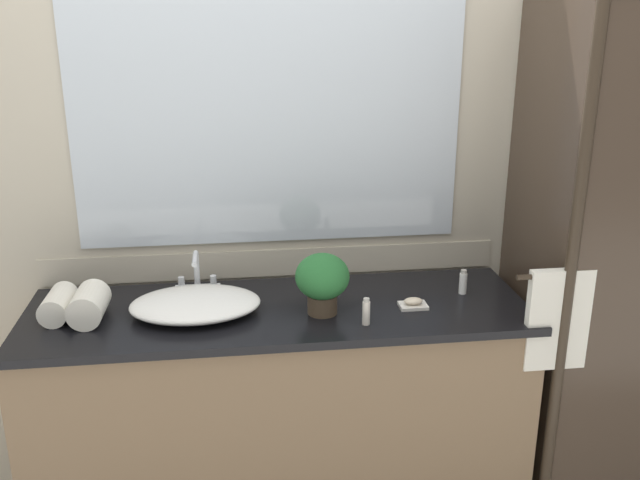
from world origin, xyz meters
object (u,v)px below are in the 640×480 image
sink_basin (195,304)px  soap_dish (413,304)px  faucet (197,278)px  amenity_bottle_conditioner (366,312)px  rolled_towel_near_edge (58,304)px  rolled_towel_middle (89,305)px  potted_plant (322,280)px  amenity_bottle_lotion (463,282)px

sink_basin → soap_dish: size_ratio=4.57×
sink_basin → faucet: size_ratio=2.69×
amenity_bottle_conditioner → rolled_towel_near_edge: size_ratio=0.51×
soap_dish → faucet: bearing=162.4°
sink_basin → rolled_towel_middle: size_ratio=2.49×
faucet → rolled_towel_middle: size_ratio=0.92×
faucet → soap_dish: 0.81m
potted_plant → amenity_bottle_conditioner: size_ratio=2.29×
amenity_bottle_conditioner → potted_plant: bearing=140.6°
sink_basin → rolled_towel_middle: rolled_towel_middle is taller
potted_plant → amenity_bottle_conditioner: potted_plant is taller
faucet → sink_basin: bearing=-90.0°
faucet → soap_dish: (0.77, -0.25, -0.04)m
amenity_bottle_conditioner → rolled_towel_near_edge: rolled_towel_near_edge is taller
rolled_towel_middle → faucet: bearing=30.4°
amenity_bottle_lotion → sink_basin: bearing=-177.1°
faucet → amenity_bottle_lotion: bearing=-8.4°
sink_basin → rolled_towel_middle: bearing=-177.8°
sink_basin → amenity_bottle_lotion: bearing=2.9°
potted_plant → amenity_bottle_conditioner: bearing=-39.4°
potted_plant → rolled_towel_middle: (-0.80, 0.04, -0.07)m
faucet → potted_plant: size_ratio=0.78×
sink_basin → soap_dish: 0.77m
potted_plant → amenity_bottle_conditioner: (0.14, -0.11, -0.08)m
soap_dish → rolled_towel_near_edge: rolled_towel_near_edge is taller
soap_dish → rolled_towel_middle: rolled_towel_middle is taller
amenity_bottle_conditioner → soap_dish: bearing=30.9°
potted_plant → rolled_towel_middle: 0.80m
soap_dish → amenity_bottle_conditioner: size_ratio=1.05×
rolled_towel_near_edge → rolled_towel_middle: bearing=-18.9°
soap_dish → potted_plant: bearing=-179.0°
rolled_towel_middle → rolled_towel_near_edge: bearing=161.1°
rolled_towel_near_edge → faucet: bearing=20.2°
faucet → amenity_bottle_conditioner: faucet is taller
soap_dish → amenity_bottle_conditioner: (-0.20, -0.12, 0.03)m
potted_plant → soap_dish: potted_plant is taller
sink_basin → potted_plant: (0.44, -0.06, 0.09)m
faucet → potted_plant: bearing=-29.6°
rolled_towel_middle → amenity_bottle_lotion: bearing=2.7°
soap_dish → rolled_towel_middle: (-1.13, 0.04, 0.04)m
faucet → amenity_bottle_lotion: (0.99, -0.15, -0.01)m
amenity_bottle_lotion → rolled_towel_middle: (-1.35, -0.06, 0.01)m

